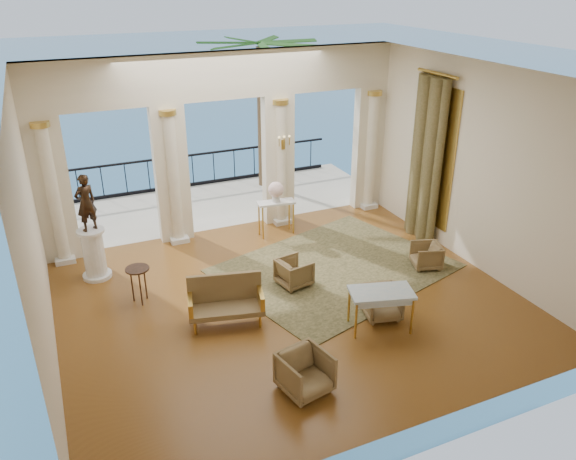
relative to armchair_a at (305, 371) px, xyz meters
name	(u,v)px	position (x,y,z in m)	size (l,w,h in m)	color
floor	(289,300)	(0.89, 2.61, -0.38)	(9.00, 9.00, 0.00)	#522E0F
room_walls	(316,186)	(0.89, 1.49, 2.50)	(9.00, 9.00, 9.00)	white
arcade	(226,133)	(0.89, 6.43, 2.20)	(9.00, 0.56, 4.50)	#F9EECE
terrace	(209,205)	(0.89, 8.41, -0.43)	(10.00, 3.60, 0.10)	#B7B19B
balustrade	(193,173)	(0.89, 10.01, 0.03)	(9.00, 0.06, 1.03)	black
palm_tree	(259,51)	(2.89, 9.21, 3.71)	(2.00, 2.00, 4.50)	#4C3823
sea	(75,88)	(0.89, 62.61, -6.38)	(160.00, 160.00, 0.00)	teal
curtain	(426,160)	(5.17, 4.11, 1.64)	(0.33, 1.40, 4.09)	brown
window_frame	(432,156)	(5.36, 4.11, 1.72)	(0.04, 1.60, 3.40)	gold
wall_sconce	(283,144)	(2.29, 6.12, 1.85)	(0.30, 0.11, 0.33)	gold
rug	(335,268)	(2.39, 3.41, -0.37)	(4.82, 3.75, 0.02)	#2D321A
armchair_a	(305,371)	(0.00, 0.00, 0.00)	(0.74, 0.69, 0.76)	#4B4022
armchair_b	(382,301)	(2.29, 1.32, -0.03)	(0.67, 0.63, 0.69)	#4B4022
armchair_c	(426,255)	(4.32, 2.64, -0.07)	(0.61, 0.57, 0.63)	#4B4022
armchair_d	(294,271)	(1.24, 3.13, -0.05)	(0.65, 0.60, 0.66)	#4B4022
settee	(226,300)	(-0.53, 2.41, 0.09)	(1.53, 0.92, 0.94)	#4B4022
game_table	(381,295)	(2.04, 1.01, 0.34)	(1.30, 0.94, 0.80)	#A9C3D7
pedestal	(94,255)	(-2.61, 5.21, 0.17)	(0.63, 0.63, 1.15)	silver
statue	(86,203)	(-2.61, 5.21, 1.39)	(0.46, 0.30, 1.25)	black
console_table	(276,207)	(1.88, 5.66, 0.36)	(0.98, 0.48, 0.90)	silver
urn	(276,191)	(1.88, 5.66, 0.81)	(0.39, 0.39, 0.52)	silver
side_table	(138,273)	(-1.92, 3.78, 0.29)	(0.48, 0.48, 0.78)	black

